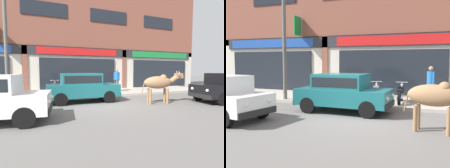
# 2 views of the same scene
# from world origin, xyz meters

# --- Properties ---
(ground_plane) EXTENTS (90.00, 90.00, 0.00)m
(ground_plane) POSITION_xyz_m (0.00, 0.00, 0.00)
(ground_plane) COLOR #605E5B
(sidewalk) EXTENTS (19.00, 3.77, 0.12)m
(sidewalk) POSITION_xyz_m (0.00, 4.08, 0.06)
(sidewalk) COLOR #A8A093
(sidewalk) RESTS_ON ground
(shop_building) EXTENTS (23.00, 1.40, 9.96)m
(shop_building) POSITION_xyz_m (-0.00, 6.22, 4.78)
(shop_building) COLOR brown
(shop_building) RESTS_ON ground
(cow) EXTENTS (2.13, 0.82, 1.61)m
(cow) POSITION_xyz_m (2.50, -0.73, 1.01)
(cow) COLOR #936B47
(cow) RESTS_ON ground
(car_1) EXTENTS (3.64, 1.68, 1.46)m
(car_1) POSITION_xyz_m (-0.89, 1.08, 0.81)
(car_1) COLOR black
(car_1) RESTS_ON ground
(motorcycle_0) EXTENTS (0.63, 1.80, 0.88)m
(motorcycle_0) POSITION_xyz_m (-2.15, 3.25, 0.51)
(motorcycle_0) COLOR black
(motorcycle_0) RESTS_ON sidewalk
(motorcycle_1) EXTENTS (0.52, 1.81, 0.88)m
(motorcycle_1) POSITION_xyz_m (-1.19, 3.33, 0.51)
(motorcycle_1) COLOR black
(motorcycle_1) RESTS_ON sidewalk
(motorcycle_2) EXTENTS (0.61, 1.79, 0.88)m
(motorcycle_2) POSITION_xyz_m (-0.12, 3.25, 0.51)
(motorcycle_2) COLOR black
(motorcycle_2) RESTS_ON sidewalk
(motorcycle_3) EXTENTS (0.52, 1.81, 0.88)m
(motorcycle_3) POSITION_xyz_m (0.94, 3.36, 0.51)
(motorcycle_3) COLOR black
(motorcycle_3) RESTS_ON sidewalk
(pedestrian) EXTENTS (0.32, 0.43, 1.60)m
(pedestrian) POSITION_xyz_m (2.16, 3.68, 1.11)
(pedestrian) COLOR #2D2D33
(pedestrian) RESTS_ON sidewalk
(utility_pole) EXTENTS (0.18, 0.18, 6.10)m
(utility_pole) POSITION_xyz_m (-4.38, 2.50, 3.17)
(utility_pole) COLOR #595651
(utility_pole) RESTS_ON sidewalk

